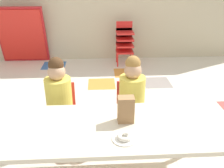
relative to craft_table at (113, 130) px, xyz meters
The scene contains 9 objects.
ground_plane 0.82m from the craft_table, 95.45° to the left, with size 6.63×5.35×0.02m.
craft_table is the anchor object (origin of this frame).
seated_child_near_camera 0.78m from the craft_table, 130.80° to the left, with size 0.32×0.31×0.92m.
seated_child_middle_seat 0.63m from the craft_table, 68.58° to the left, with size 0.32×0.31×0.92m.
kid_chair_red_stack 2.95m from the craft_table, 82.27° to the left, with size 0.32×0.30×0.80m.
folded_activity_table 3.47m from the craft_table, 116.42° to the left, with size 0.90×0.29×1.09m.
paper_bag_brown 0.20m from the craft_table, 29.80° to the left, with size 0.13×0.09×0.22m, color #9E754C.
paper_plate_near_edge 0.20m from the craft_table, 67.42° to the right, with size 0.18×0.18×0.01m, color white.
donut_powdered_on_plate 0.20m from the craft_table, 67.42° to the right, with size 0.11×0.11×0.03m, color white.
Camera 1 is at (-0.04, -2.28, 1.66)m, focal length 39.71 mm.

